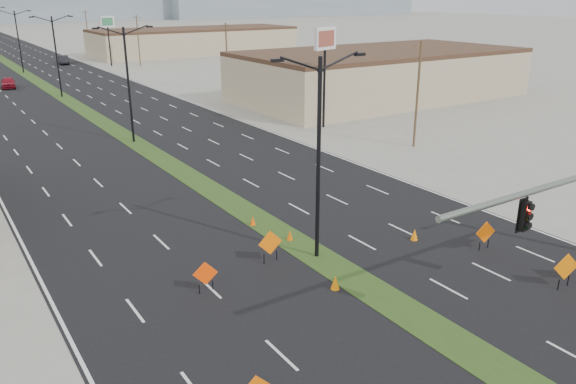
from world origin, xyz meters
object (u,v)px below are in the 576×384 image
construction_sign_1 (270,244)px  construction_sign_3 (566,268)px  car_left (8,83)px  car_mid (64,60)px  construction_sign_2 (205,275)px  cone_0 (335,283)px  cone_2 (414,235)px  cone_3 (253,221)px  streetlight_2 (56,54)px  streetlight_1 (128,82)px  pole_sign_east_near (325,46)px  streetlight_3 (18,40)px  pole_sign_east_far (108,26)px  cone_1 (290,235)px  construction_sign_5 (485,233)px  streetlight_0 (319,154)px

construction_sign_1 → construction_sign_3: 13.65m
car_left → car_mid: (13.23, 25.34, 0.03)m
construction_sign_1 → construction_sign_2: bearing=-160.0°
cone_0 → cone_2: 7.16m
cone_2 → cone_3: size_ratio=1.11×
car_left → cone_2: (10.22, -69.04, -0.44)m
streetlight_2 → car_mid: streetlight_2 is taller
streetlight_1 → construction_sign_1: (-2.30, -27.24, -4.42)m
car_left → cone_3: (3.90, -62.46, -0.47)m
pole_sign_east_near → streetlight_2: bearing=100.8°
streetlight_1 → construction_sign_3: bearing=-78.6°
car_left → construction_sign_2: size_ratio=2.99×
car_mid → streetlight_1: bearing=-89.6°
cone_0 → car_mid: bearing=84.1°
car_left → construction_sign_3: construction_sign_3 is taller
construction_sign_1 → construction_sign_3: bearing=-37.9°
streetlight_3 → pole_sign_east_far: (15.26, 1.12, 1.75)m
car_mid → cone_2: car_mid is taller
car_left → cone_1: 65.52m
car_left → cone_2: bearing=-74.9°
cone_2 → construction_sign_1: bearing=165.5°
construction_sign_1 → cone_2: size_ratio=2.59×
streetlight_2 → construction_sign_5: 60.81m
streetlight_0 → cone_3: bearing=97.6°
construction_sign_1 → construction_sign_5: bearing=-19.4°
construction_sign_1 → cone_0: (1.01, -3.95, -0.66)m
construction_sign_3 → pole_sign_east_far: 94.43m
construction_sign_1 → construction_sign_2: 4.09m
streetlight_2 → pole_sign_east_near: 37.28m
streetlight_1 → cone_3: size_ratio=17.05×
cone_1 → cone_2: 6.76m
streetlight_0 → streetlight_3: size_ratio=1.00×
streetlight_0 → car_mid: 93.59m
streetlight_0 → car_mid: (8.62, 93.08, -4.63)m
streetlight_2 → construction_sign_1: size_ratio=5.91×
cone_2 → pole_sign_east_near: (12.30, 24.69, 7.56)m
streetlight_2 → car_mid: (8.62, 37.08, -4.63)m
car_left → cone_3: 62.58m
streetlight_0 → streetlight_1: same height
streetlight_0 → cone_1: 5.64m
cone_2 → streetlight_3: bearing=93.8°
construction_sign_2 → cone_1: size_ratio=2.47×
streetlight_1 → streetlight_3: 56.00m
car_left → streetlight_1: bearing=-76.7°
car_left → cone_0: car_left is taller
cone_3 → car_mid: bearing=83.9°
pole_sign_east_far → streetlight_2: bearing=-137.6°
cone_1 → construction_sign_2: bearing=-157.4°
streetlight_2 → pole_sign_east_near: streetlight_2 is taller
construction_sign_5 → cone_1: construction_sign_5 is taller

